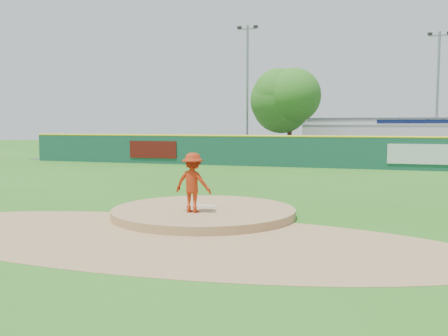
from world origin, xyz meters
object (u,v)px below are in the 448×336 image
(playground_slide, at_px, (150,148))
(light_pole_right, at_px, (438,89))
(van, at_px, (283,152))
(pool_building_grp, at_px, (395,137))
(light_pole_left, at_px, (247,85))
(pitcher, at_px, (193,183))
(deciduous_tree, at_px, (290,101))

(playground_slide, relative_size, light_pole_right, 0.27)
(van, xyz_separation_m, playground_slide, (-11.37, -0.38, 0.12))
(pool_building_grp, relative_size, light_pole_right, 1.52)
(playground_slide, bearing_deg, light_pole_left, 18.60)
(pitcher, bearing_deg, playground_slide, -55.79)
(van, distance_m, pool_building_grp, 11.16)
(light_pole_right, bearing_deg, pool_building_grp, 135.05)
(van, distance_m, light_pole_right, 13.14)
(light_pole_left, bearing_deg, pitcher, -77.90)
(deciduous_tree, distance_m, light_pole_right, 11.75)
(pitcher, xyz_separation_m, pool_building_grp, (6.06, 32.72, 0.56))
(pool_building_grp, xyz_separation_m, playground_slide, (-19.80, -7.62, -0.91))
(van, relative_size, pool_building_grp, 0.29)
(pitcher, distance_m, playground_slide, 28.62)
(deciduous_tree, xyz_separation_m, light_pole_left, (-4.00, 2.00, 1.50))
(pitcher, bearing_deg, light_pole_right, -101.43)
(van, relative_size, light_pole_right, 0.44)
(deciduous_tree, distance_m, light_pole_left, 4.72)
(pitcher, xyz_separation_m, playground_slide, (-13.74, 25.10, -0.35))
(pitcher, height_order, light_pole_right, light_pole_right)
(playground_slide, relative_size, light_pole_left, 0.25)
(pool_building_grp, xyz_separation_m, light_pole_left, (-12.00, -4.99, 4.39))
(pitcher, xyz_separation_m, light_pole_left, (-5.94, 27.73, 4.95))
(light_pole_left, relative_size, light_pole_right, 1.10)
(deciduous_tree, relative_size, light_pole_left, 0.67)
(deciduous_tree, bearing_deg, playground_slide, -176.97)
(van, bearing_deg, playground_slide, 88.85)
(pool_building_grp, bearing_deg, light_pole_left, -157.40)
(van, xyz_separation_m, light_pole_right, (11.43, 4.24, 4.91))
(pool_building_grp, distance_m, playground_slide, 21.23)
(van, height_order, light_pole_right, light_pole_right)
(playground_slide, xyz_separation_m, light_pole_left, (7.80, 2.62, 5.30))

